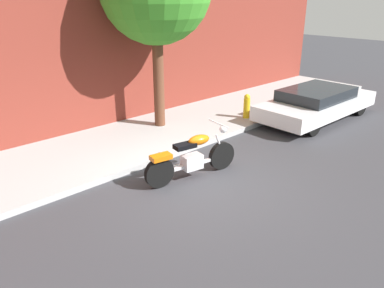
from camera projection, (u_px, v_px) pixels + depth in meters
The scene contains 5 objects.
ground_plane at pixel (200, 180), 8.22m from camera, with size 60.00×60.00×0.00m, color #38383D.
sidewalk at pixel (127, 142), 10.13m from camera, with size 21.87×3.05×0.14m, color #ABABAB.
motorcycle at pixel (192, 158), 8.20m from camera, with size 2.27×0.78×1.15m.
parked_car_white at pixel (317, 103), 12.05m from camera, with size 4.60×1.84×1.03m.
fire_hydrant at pixel (247, 108), 11.81m from camera, with size 0.20×0.20×0.91m.
Camera 1 is at (-5.14, -5.23, 3.81)m, focal length 35.10 mm.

